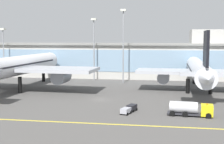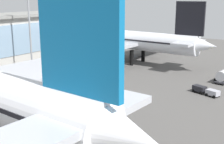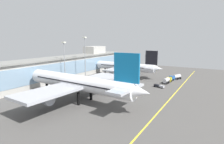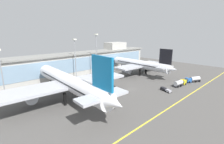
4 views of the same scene
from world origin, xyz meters
name	(u,v)px [view 2 (image 2 of 4)]	position (x,y,z in m)	size (l,w,h in m)	color
ground_plane	(127,95)	(0.00, 0.00, 0.00)	(180.00, 180.00, 0.00)	#514F4C
airliner_near_right	(129,40)	(26.39, 15.54, 6.41)	(36.87, 50.59, 17.55)	black
baggage_tug_near	(205,90)	(8.75, -12.66, 0.79)	(3.36, 5.78, 1.40)	black
apron_light_mast_west	(28,5)	(2.38, 29.73, 16.61)	(1.80, 1.80, 25.72)	gray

